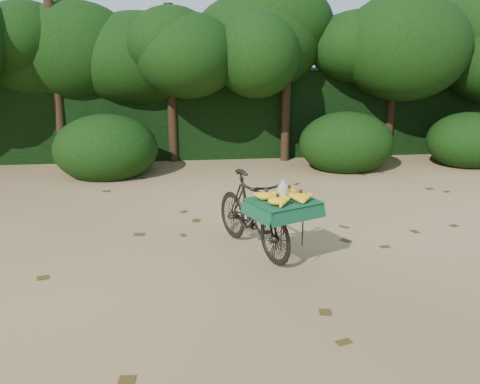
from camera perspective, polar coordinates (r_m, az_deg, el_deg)
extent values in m
plane|color=tan|center=(5.72, 10.69, -7.92)|extent=(80.00, 80.00, 0.00)
imported|color=black|center=(5.82, 1.41, -2.38)|extent=(1.00, 1.57, 0.91)
cube|color=black|center=(5.26, 4.85, -1.14)|extent=(0.46, 0.50, 0.02)
cube|color=#144E28|center=(5.25, 4.86, -0.99)|extent=(0.82, 0.77, 0.01)
ellipsoid|color=#A0A628|center=(5.27, 5.44, -0.39)|extent=(0.09, 0.07, 0.10)
ellipsoid|color=#A0A628|center=(5.26, 4.29, -0.41)|extent=(0.09, 0.07, 0.10)
ellipsoid|color=#A0A628|center=(5.18, 4.88, -0.67)|extent=(0.09, 0.07, 0.10)
cylinder|color=#EAE5C6|center=(5.23, 4.82, -0.01)|extent=(0.11, 0.11, 0.14)
cube|color=black|center=(11.48, 1.56, 9.12)|extent=(26.00, 1.80, 1.80)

